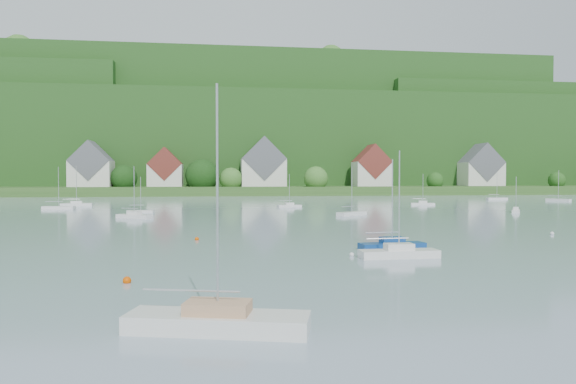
{
  "coord_description": "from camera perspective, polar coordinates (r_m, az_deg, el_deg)",
  "views": [
    {
      "loc": [
        -10.73,
        -3.71,
        6.16
      ],
      "look_at": [
        -0.54,
        75.0,
        4.0
      ],
      "focal_mm": 32.93,
      "sensor_mm": 36.0,
      "label": 1
    }
  ],
  "objects": [
    {
      "name": "near_sailboat_3",
      "position": [
        41.68,
        11.89,
        -6.36
      ],
      "size": [
        6.15,
        1.88,
        8.24
      ],
      "rotation": [
        0.0,
        0.0,
        0.03
      ],
      "color": "silver",
      "rests_on": "ground"
    },
    {
      "name": "near_sailboat_1",
      "position": [
        46.38,
        11.17,
        -5.57
      ],
      "size": [
        5.88,
        2.28,
        7.73
      ],
      "rotation": [
        0.0,
        0.0,
        0.12
      ],
      "color": "navy",
      "rests_on": "ground"
    },
    {
      "name": "mooring_buoy_1",
      "position": [
        42.01,
        6.89,
        -6.89
      ],
      "size": [
        0.38,
        0.38,
        0.38
      ],
      "primitive_type": "sphere",
      "color": "silver",
      "rests_on": "ground"
    },
    {
      "name": "mooring_buoy_4",
      "position": [
        63.91,
        26.63,
        -4.14
      ],
      "size": [
        0.42,
        0.42,
        0.42
      ],
      "primitive_type": "sphere",
      "color": "silver",
      "rests_on": "ground"
    },
    {
      "name": "village_building_0",
      "position": [
        195.81,
        -20.46,
        2.44
      ],
      "size": [
        14.0,
        10.4,
        16.0
      ],
      "color": "silver",
      "rests_on": "far_shore_strip"
    },
    {
      "name": "village_building_2",
      "position": [
        192.4,
        -2.69,
        2.78
      ],
      "size": [
        16.0,
        11.44,
        18.0
      ],
      "color": "silver",
      "rests_on": "far_shore_strip"
    },
    {
      "name": "village_building_3",
      "position": [
        197.76,
        9.0,
        2.49
      ],
      "size": [
        13.0,
        10.4,
        15.5
      ],
      "color": "silver",
      "rests_on": "far_shore_strip"
    },
    {
      "name": "village_building_4",
      "position": [
        218.37,
        20.11,
        2.37
      ],
      "size": [
        15.0,
        10.4,
        16.5
      ],
      "color": "silver",
      "rests_on": "far_shore_strip"
    },
    {
      "name": "mooring_buoy_5",
      "position": [
        32.69,
        -17.0,
        -9.37
      ],
      "size": [
        0.5,
        0.5,
        0.5
      ],
      "primitive_type": "sphere",
      "color": "#D34800",
      "rests_on": "ground"
    },
    {
      "name": "village_building_1",
      "position": [
        193.69,
        -13.1,
        2.29
      ],
      "size": [
        12.0,
        9.36,
        14.0
      ],
      "color": "silver",
      "rests_on": "far_shore_strip"
    },
    {
      "name": "forested_ridge",
      "position": [
        273.02,
        -5.05,
        5.07
      ],
      "size": [
        620.0,
        181.22,
        69.89
      ],
      "color": "#153C13",
      "rests_on": "ground"
    },
    {
      "name": "near_sailboat_2",
      "position": [
        21.86,
        -7.6,
        -13.49
      ],
      "size": [
        7.6,
        3.79,
        9.89
      ],
      "rotation": [
        0.0,
        0.0,
        -0.25
      ],
      "color": "silver",
      "rests_on": "ground"
    },
    {
      "name": "far_sailboat_cluster",
      "position": [
        117.97,
        -0.37,
        -1.25
      ],
      "size": [
        202.73,
        69.35,
        8.71
      ],
      "color": "silver",
      "rests_on": "ground"
    },
    {
      "name": "mooring_buoy_3",
      "position": [
        52.95,
        -9.81,
        -5.15
      ],
      "size": [
        0.41,
        0.41,
        0.41
      ],
      "primitive_type": "sphere",
      "color": "#D34800",
      "rests_on": "ground"
    },
    {
      "name": "far_shore_strip",
      "position": [
        204.05,
        -4.36,
        0.25
      ],
      "size": [
        600.0,
        60.0,
        3.0
      ],
      "primitive_type": "cube",
      "color": "#2A501E",
      "rests_on": "ground"
    }
  ]
}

